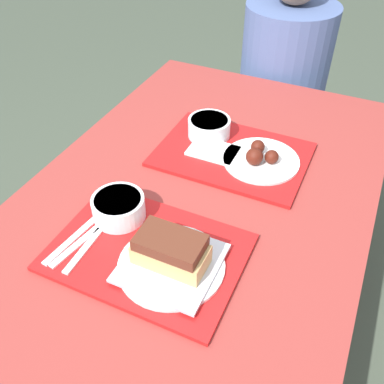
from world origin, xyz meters
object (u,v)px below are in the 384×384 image
object	(u,v)px
brisket_sandwich_plate	(171,256)
person_seated_across	(285,64)
tray_far	(232,154)
wings_plate_far	(261,158)
bowl_coleslaw_near	(119,207)
bowl_coleslaw_far	(209,127)
tray_near	(148,252)

from	to	relation	value
brisket_sandwich_plate	person_seated_across	size ratio (longest dim) A/B	0.33
tray_far	wings_plate_far	size ratio (longest dim) A/B	1.98
brisket_sandwich_plate	person_seated_across	distance (m)	1.19
tray_far	brisket_sandwich_plate	size ratio (longest dim) A/B	1.83
wings_plate_far	tray_far	bearing A→B (deg)	175.36
bowl_coleslaw_near	bowl_coleslaw_far	distance (m)	0.43
person_seated_across	bowl_coleslaw_far	bearing A→B (deg)	-94.95
bowl_coleslaw_far	wings_plate_far	distance (m)	0.20
tray_far	bowl_coleslaw_near	distance (m)	0.40
tray_near	wings_plate_far	distance (m)	0.45
bowl_coleslaw_near	brisket_sandwich_plate	xyz separation A→B (m)	(0.19, -0.09, 0.00)
brisket_sandwich_plate	wings_plate_far	size ratio (longest dim) A/B	1.08
tray_far	wings_plate_far	xyz separation A→B (m)	(0.09, -0.01, 0.02)
tray_far	bowl_coleslaw_near	size ratio (longest dim) A/B	3.36
wings_plate_far	brisket_sandwich_plate	bearing A→B (deg)	-97.66
tray_near	brisket_sandwich_plate	xyz separation A→B (m)	(0.07, -0.02, 0.04)
tray_near	tray_far	xyz separation A→B (m)	(0.04, 0.44, 0.00)
tray_near	bowl_coleslaw_far	world-z (taller)	bowl_coleslaw_far
tray_far	brisket_sandwich_plate	world-z (taller)	brisket_sandwich_plate
bowl_coleslaw_far	person_seated_across	distance (m)	0.69
bowl_coleslaw_near	brisket_sandwich_plate	world-z (taller)	brisket_sandwich_plate
person_seated_across	wings_plate_far	bearing A→B (deg)	-80.23
tray_far	bowl_coleslaw_near	xyz separation A→B (m)	(-0.16, -0.37, 0.04)
brisket_sandwich_plate	wings_plate_far	world-z (taller)	brisket_sandwich_plate
wings_plate_far	person_seated_across	world-z (taller)	person_seated_across
bowl_coleslaw_near	person_seated_across	world-z (taller)	person_seated_across
tray_near	bowl_coleslaw_far	distance (m)	0.50
brisket_sandwich_plate	tray_far	bearing A→B (deg)	93.54
tray_near	wings_plate_far	bearing A→B (deg)	73.03
tray_far	brisket_sandwich_plate	bearing A→B (deg)	-86.46
bowl_coleslaw_far	wings_plate_far	bearing A→B (deg)	-18.39
tray_near	brisket_sandwich_plate	distance (m)	0.08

